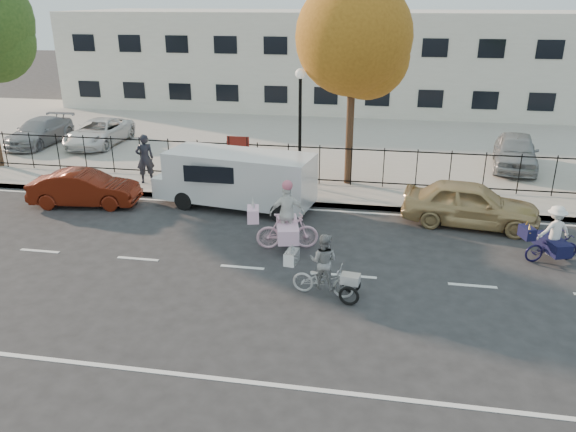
% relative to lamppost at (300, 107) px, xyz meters
% --- Properties ---
extents(ground, '(120.00, 120.00, 0.00)m').
position_rel_lamppost_xyz_m(ground, '(-0.50, -6.80, -3.11)').
color(ground, '#333334').
extents(road_markings, '(60.00, 9.52, 0.01)m').
position_rel_lamppost_xyz_m(road_markings, '(-0.50, -6.80, -3.11)').
color(road_markings, silver).
rests_on(road_markings, ground).
extents(curb, '(60.00, 0.10, 0.15)m').
position_rel_lamppost_xyz_m(curb, '(-0.50, -1.75, -3.04)').
color(curb, '#A8A399').
rests_on(curb, ground).
extents(sidewalk, '(60.00, 2.20, 0.15)m').
position_rel_lamppost_xyz_m(sidewalk, '(-0.50, -0.70, -3.04)').
color(sidewalk, '#A8A399').
rests_on(sidewalk, ground).
extents(parking_lot, '(60.00, 15.60, 0.15)m').
position_rel_lamppost_xyz_m(parking_lot, '(-0.50, 8.20, -3.04)').
color(parking_lot, '#A8A399').
rests_on(parking_lot, ground).
extents(iron_fence, '(58.00, 0.06, 1.50)m').
position_rel_lamppost_xyz_m(iron_fence, '(-0.50, 0.40, -2.21)').
color(iron_fence, black).
rests_on(iron_fence, sidewalk).
extents(building, '(34.00, 10.00, 6.00)m').
position_rel_lamppost_xyz_m(building, '(-0.50, 18.20, -0.11)').
color(building, silver).
rests_on(building, ground).
extents(lamppost, '(0.36, 0.36, 4.33)m').
position_rel_lamppost_xyz_m(lamppost, '(0.00, 0.00, 0.00)').
color(lamppost, black).
rests_on(lamppost, sidewalk).
extents(street_sign, '(0.85, 0.06, 1.80)m').
position_rel_lamppost_xyz_m(street_sign, '(-2.35, 0.00, -1.70)').
color(street_sign, black).
rests_on(street_sign, sidewalk).
extents(zebra_trike, '(1.88, 0.85, 1.60)m').
position_rel_lamppost_xyz_m(zebra_trike, '(1.82, -7.89, -2.49)').
color(zebra_trike, silver).
rests_on(zebra_trike, ground).
extents(unicorn_bike, '(2.10, 1.50, 2.07)m').
position_rel_lamppost_xyz_m(unicorn_bike, '(0.45, -5.37, -2.35)').
color(unicorn_bike, '#FCC0D5').
rests_on(unicorn_bike, ground).
extents(bull_bike, '(1.79, 1.26, 1.61)m').
position_rel_lamppost_xyz_m(bull_bike, '(7.76, -4.92, -2.47)').
color(bull_bike, '#121036').
rests_on(bull_bike, ground).
extents(white_van, '(5.69, 2.62, 1.93)m').
position_rel_lamppost_xyz_m(white_van, '(-1.80, -2.30, -2.04)').
color(white_van, white).
rests_on(white_van, ground).
extents(red_sedan, '(3.84, 1.74, 1.22)m').
position_rel_lamppost_xyz_m(red_sedan, '(-7.09, -3.00, -2.50)').
color(red_sedan, '#59170A').
rests_on(red_sedan, ground).
extents(gold_sedan, '(4.40, 2.27, 1.43)m').
position_rel_lamppost_xyz_m(gold_sedan, '(5.87, -2.58, -2.40)').
color(gold_sedan, tan).
rests_on(gold_sedan, ground).
extents(pedestrian, '(0.82, 0.76, 1.88)m').
position_rel_lamppost_xyz_m(pedestrian, '(-5.86, -0.60, -2.02)').
color(pedestrian, black).
rests_on(pedestrian, sidewalk).
extents(lot_car_a, '(1.74, 4.21, 1.22)m').
position_rel_lamppost_xyz_m(lot_car_a, '(-13.35, 4.17, -2.35)').
color(lot_car_a, '#96979D').
rests_on(lot_car_a, parking_lot).
extents(lot_car_b, '(2.02, 4.36, 1.21)m').
position_rel_lamppost_xyz_m(lot_car_b, '(-10.47, 4.58, -2.36)').
color(lot_car_b, white).
rests_on(lot_car_b, parking_lot).
extents(lot_car_d, '(2.29, 4.38, 1.42)m').
position_rel_lamppost_xyz_m(lot_car_d, '(8.45, 3.92, -2.25)').
color(lot_car_d, '#93969A').
rests_on(lot_car_d, parking_lot).
extents(tree_mid, '(4.14, 4.14, 7.59)m').
position_rel_lamppost_xyz_m(tree_mid, '(1.91, 0.73, 2.20)').
color(tree_mid, '#442D1D').
rests_on(tree_mid, ground).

